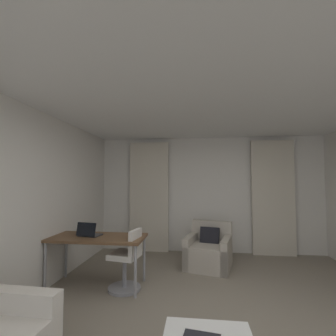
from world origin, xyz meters
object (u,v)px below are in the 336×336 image
Objects in this scene: armchair at (209,251)px; laptop at (89,233)px; desk_chair at (127,263)px; desk at (98,240)px.

armchair is 2.78× the size of laptop.
laptop reaches higher than desk_chair.
armchair is at bearing 29.51° from laptop.
armchair is 2.07m from desk.
desk_chair is 2.47× the size of laptop.
desk_chair reaches higher than armchair.
laptop is at bearing -150.49° from armchair.
armchair is 1.13× the size of desk_chair.
laptop is (-1.88, -1.06, 0.52)m from armchair.
armchair is at bearing 41.84° from desk_chair.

